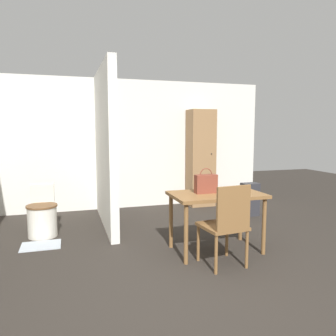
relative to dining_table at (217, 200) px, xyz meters
The scene contains 10 objects.
ground_plane 1.36m from the dining_table, 126.76° to the right, with size 16.00×16.00×0.00m, color #2D2823.
wall_back 2.89m from the dining_table, 104.59° to the left, with size 5.77×0.12×2.50m.
partition_wall 2.11m from the dining_table, 125.94° to the left, with size 0.12×2.07×2.50m.
dining_table is the anchor object (origin of this frame).
wooden_chair 0.52m from the dining_table, 103.04° to the right, with size 0.50×0.50×0.94m.
toilet 2.54m from the dining_table, 148.65° to the left, with size 0.43×0.58×0.72m.
handbag 0.25m from the dining_table, 160.35° to the left, with size 0.28×0.11×0.31m.
wooden_cabinet 2.60m from the dining_table, 71.64° to the left, with size 0.50×0.44×1.93m.
bath_mat 2.39m from the dining_table, 158.74° to the left, with size 0.50×0.38×0.01m.
space_heater 1.97m from the dining_table, 46.47° to the left, with size 0.30×0.20×0.59m.
Camera 1 is at (-1.06, -2.71, 1.52)m, focal length 35.00 mm.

